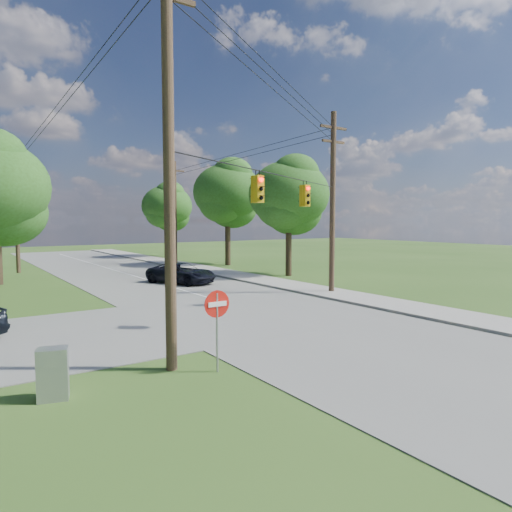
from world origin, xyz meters
TOP-DOWN VIEW (x-y plane):
  - ground at (0.00, 0.00)m, footprint 140.00×140.00m
  - main_road at (2.00, 5.00)m, footprint 10.00×100.00m
  - sidewalk_east at (8.70, 5.00)m, footprint 2.60×100.00m
  - pole_sw at (-4.60, 0.40)m, footprint 2.00×0.32m
  - pole_ne at (8.90, 8.00)m, footprint 2.00×0.32m
  - pole_north_e at (8.90, 30.00)m, footprint 2.00×0.32m
  - pole_north_w at (-5.00, 30.00)m, footprint 2.00×0.32m
  - power_lines at (1.50, 11.54)m, footprint 13.93×29.62m
  - traffic_signals at (2.55, 4.43)m, footprint 4.91×3.27m
  - tree_e_near at (12.00, 16.00)m, footprint 6.20×6.20m
  - tree_e_mid at (12.50, 26.00)m, footprint 6.60×6.60m
  - tree_e_far at (11.50, 38.00)m, footprint 5.80×5.80m
  - car_main_north at (3.27, 16.61)m, footprint 4.09×5.44m
  - control_cabinet at (-7.84, -0.05)m, footprint 0.80×0.67m
  - do_not_enter_sign at (-3.63, -0.53)m, footprint 0.78×0.08m

SIDE VIEW (x-z plane):
  - ground at x=0.00m, z-range 0.00..0.00m
  - main_road at x=2.00m, z-range 0.00..0.03m
  - sidewalk_east at x=8.70m, z-range 0.00..0.12m
  - control_cabinet at x=-7.84m, z-range 0.00..1.25m
  - car_main_north at x=3.27m, z-range 0.03..1.40m
  - do_not_enter_sign at x=-3.63m, z-range 0.54..2.87m
  - pole_north_e at x=8.90m, z-range 0.13..10.13m
  - pole_north_w at x=-5.00m, z-range 0.13..10.13m
  - pole_ne at x=8.90m, z-range 0.22..10.72m
  - traffic_signals at x=2.55m, z-range 4.97..6.02m
  - tree_e_far at x=11.50m, z-range 1.76..10.08m
  - pole_sw at x=-4.60m, z-range 0.23..12.23m
  - tree_e_near at x=12.00m, z-range 1.85..10.66m
  - tree_e_mid at x=12.50m, z-range 2.09..11.73m
  - power_lines at x=1.50m, z-range 6.69..11.62m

